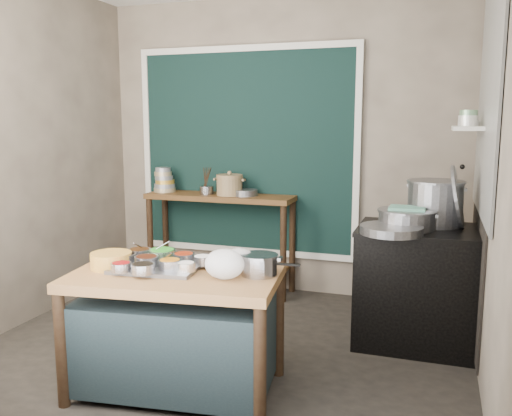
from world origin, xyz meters
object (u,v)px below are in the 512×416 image
(utensil_cup, at_px, (207,190))
(back_counter, at_px, (220,242))
(saucepan, at_px, (259,265))
(condiment_tray, at_px, (157,267))
(prep_table, at_px, (176,332))
(stove_block, at_px, (420,288))
(ceramic_crock, at_px, (230,186))
(yellow_basin, at_px, (111,260))
(stock_pot, at_px, (435,203))
(steamer, at_px, (407,219))

(utensil_cup, bearing_deg, back_counter, 15.91)
(saucepan, bearing_deg, condiment_tray, -176.89)
(prep_table, xyz_separation_m, stove_block, (1.38, 1.23, 0.05))
(back_counter, bearing_deg, stove_block, -21.02)
(saucepan, relative_size, ceramic_crock, 0.87)
(yellow_basin, height_order, utensil_cup, utensil_cup)
(prep_table, bearing_deg, back_counter, 97.42)
(condiment_tray, bearing_deg, stock_pot, 39.88)
(ceramic_crock, bearing_deg, back_counter, 167.55)
(back_counter, distance_m, stove_block, 2.04)
(condiment_tray, distance_m, yellow_basin, 0.29)
(utensil_cup, relative_size, stock_pot, 0.31)
(back_counter, xyz_separation_m, condiment_tray, (0.37, -1.92, 0.29))
(utensil_cup, bearing_deg, steamer, -21.42)
(back_counter, height_order, steamer, steamer)
(condiment_tray, bearing_deg, yellow_basin, -166.95)
(utensil_cup, xyz_separation_m, ceramic_crock, (0.23, 0.01, 0.05))
(stove_block, xyz_separation_m, ceramic_crock, (-1.79, 0.71, 0.61))
(stock_pot, height_order, steamer, stock_pot)
(stove_block, relative_size, condiment_tray, 1.74)
(prep_table, distance_m, yellow_basin, 0.60)
(prep_table, height_order, saucepan, saucepan)
(prep_table, relative_size, stock_pot, 2.90)
(saucepan, bearing_deg, back_counter, 114.68)
(saucepan, bearing_deg, ceramic_crock, 112.28)
(steamer, bearing_deg, stove_block, 26.84)
(saucepan, height_order, steamer, steamer)
(utensil_cup, height_order, steamer, utensil_cup)
(stove_block, bearing_deg, utensil_cup, 161.05)
(yellow_basin, xyz_separation_m, ceramic_crock, (0.02, 1.96, 0.24))
(back_counter, bearing_deg, stock_pot, -16.44)
(condiment_tray, height_order, utensil_cup, utensil_cup)
(prep_table, height_order, steamer, steamer)
(stove_block, distance_m, saucepan, 1.48)
(condiment_tray, relative_size, utensil_cup, 3.85)
(back_counter, xyz_separation_m, ceramic_crock, (0.11, -0.02, 0.56))
(stock_pot, xyz_separation_m, steamer, (-0.19, -0.20, -0.10))
(prep_table, relative_size, saucepan, 5.41)
(condiment_tray, bearing_deg, stove_block, 38.02)
(stock_pot, bearing_deg, ceramic_crock, 163.33)
(prep_table, distance_m, utensil_cup, 2.12)
(condiment_tray, xyz_separation_m, yellow_basin, (-0.28, -0.07, 0.04))
(back_counter, xyz_separation_m, stove_block, (1.90, -0.73, -0.05))
(stove_block, height_order, ceramic_crock, ceramic_crock)
(back_counter, distance_m, yellow_basin, 2.02)
(back_counter, xyz_separation_m, steamer, (1.79, -0.79, 0.48))
(ceramic_crock, distance_m, stock_pot, 1.95)
(back_counter, bearing_deg, condiment_tray, -79.01)
(stove_block, height_order, steamer, steamer)
(saucepan, distance_m, stock_pot, 1.60)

